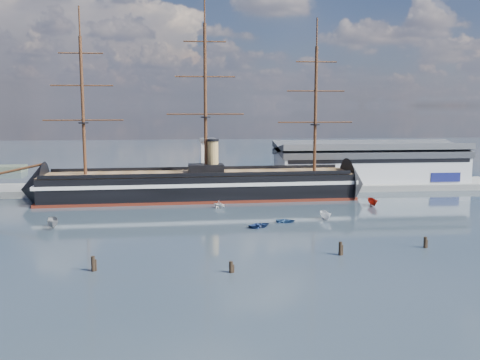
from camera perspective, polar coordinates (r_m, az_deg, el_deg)
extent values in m
plane|color=#24323D|center=(136.07, -4.06, -3.52)|extent=(600.00, 600.00, 0.00)
cube|color=slate|center=(172.06, -1.19, -1.09)|extent=(180.00, 18.00, 2.00)
cube|color=#B7BABC|center=(185.40, 13.64, 1.52)|extent=(62.00, 20.00, 10.00)
cube|color=#3F4247|center=(184.88, 13.70, 3.24)|extent=(63.00, 21.00, 2.00)
cube|color=silver|center=(167.43, -3.49, 1.75)|extent=(4.00, 4.00, 14.00)
cube|color=#3F4247|center=(166.79, -3.52, 4.31)|extent=(5.00, 5.00, 1.00)
cube|color=black|center=(155.07, -4.38, -0.61)|extent=(88.43, 18.59, 7.00)
cube|color=silver|center=(154.89, -4.38, -0.18)|extent=(90.44, 18.88, 1.00)
cube|color=#581D12|center=(155.65, -4.36, -1.94)|extent=(90.44, 18.84, 0.90)
cone|color=black|center=(160.55, -21.20, -0.95)|extent=(14.46, 16.09, 15.68)
cone|color=black|center=(163.30, 12.16, -0.44)|extent=(11.46, 16.00, 15.68)
cube|color=brown|center=(154.57, -4.39, 0.71)|extent=(88.40, 17.31, 0.40)
cube|color=black|center=(154.48, -3.65, 1.23)|extent=(10.17, 6.29, 2.50)
cylinder|color=tan|center=(154.21, -2.92, 2.53)|extent=(3.20, 3.20, 9.00)
cylinder|color=#381E0F|center=(161.39, -23.18, 0.89)|extent=(17.77, 1.22, 4.43)
cylinder|color=#381E0F|center=(155.68, -16.43, 7.55)|extent=(0.90, 0.90, 38.00)
cylinder|color=#381E0F|center=(153.44, -3.72, 8.59)|extent=(0.90, 0.90, 42.00)
cylinder|color=#381E0F|center=(158.11, 8.05, 7.43)|extent=(0.90, 0.90, 36.00)
imported|color=gray|center=(126.09, -19.31, -4.88)|extent=(7.42, 3.98, 2.82)
imported|color=navy|center=(119.95, 2.13, -5.07)|extent=(2.62, 3.51, 1.52)
imported|color=silver|center=(129.57, 9.12, -4.19)|extent=(6.11, 2.56, 2.40)
imported|color=silver|center=(142.53, -2.23, -2.99)|extent=(6.19, 6.13, 2.23)
imported|color=navy|center=(125.20, 4.87, -4.54)|extent=(1.74, 2.96, 1.30)
imported|color=maroon|center=(149.71, 13.97, -2.69)|extent=(6.39, 2.58, 2.52)
cylinder|color=black|center=(92.26, -15.37, -9.36)|extent=(0.64, 0.64, 3.24)
cylinder|color=black|center=(88.30, -0.97, -9.85)|extent=(0.64, 0.64, 2.59)
cylinder|color=black|center=(99.79, 10.64, -7.89)|extent=(0.64, 0.64, 3.20)
cylinder|color=black|center=(108.97, 19.12, -6.85)|extent=(0.64, 0.64, 2.85)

